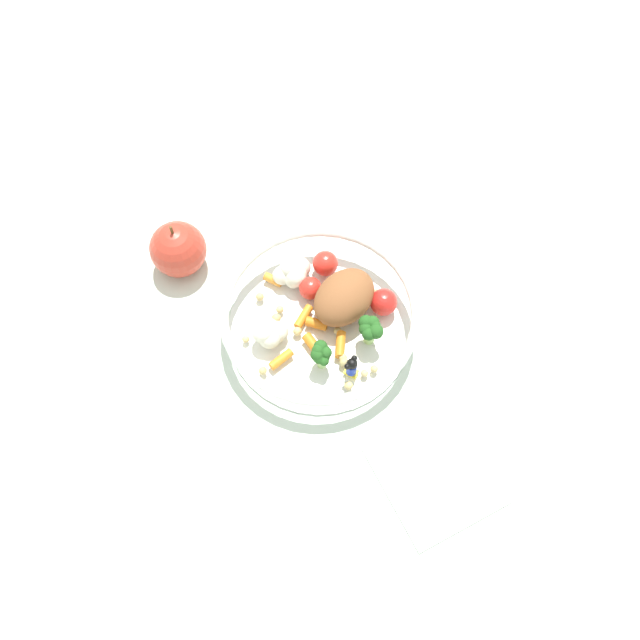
{
  "coord_description": "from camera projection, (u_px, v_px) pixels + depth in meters",
  "views": [
    {
      "loc": [
        -0.08,
        -0.36,
        0.73
      ],
      "look_at": [
        -0.02,
        -0.0,
        0.03
      ],
      "focal_mm": 36.99,
      "sensor_mm": 36.0,
      "label": 1
    }
  ],
  "objects": [
    {
      "name": "ground_plane",
      "position": [
        335.0,
        326.0,
        0.82
      ],
      "size": [
        2.4,
        2.4,
        0.0
      ],
      "primitive_type": "plane",
      "color": "silver"
    },
    {
      "name": "food_container",
      "position": [
        322.0,
        313.0,
        0.79
      ],
      "size": [
        0.24,
        0.24,
        0.06
      ],
      "color": "white",
      "rests_on": "ground_plane"
    },
    {
      "name": "loose_apple",
      "position": [
        178.0,
        249.0,
        0.83
      ],
      "size": [
        0.07,
        0.07,
        0.08
      ],
      "color": "#BC3828",
      "rests_on": "ground_plane"
    },
    {
      "name": "folded_napkin",
      "position": [
        435.0,
        474.0,
        0.73
      ],
      "size": [
        0.15,
        0.16,
        0.01
      ],
      "primitive_type": "cube",
      "rotation": [
        0.0,
        0.0,
        0.31
      ],
      "color": "white",
      "rests_on": "ground_plane"
    }
  ]
}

